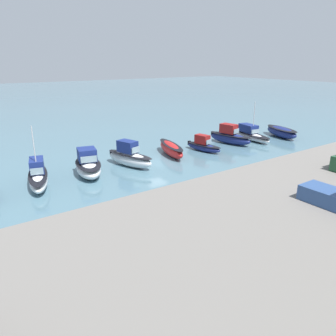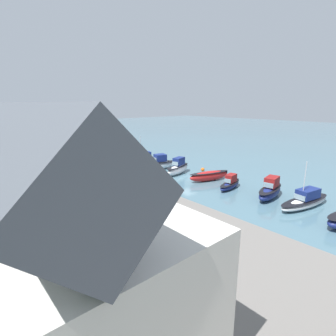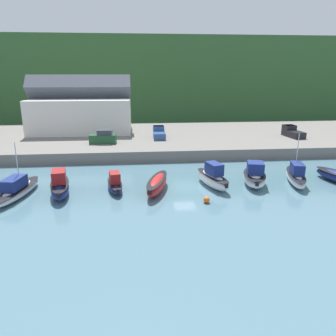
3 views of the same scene
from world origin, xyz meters
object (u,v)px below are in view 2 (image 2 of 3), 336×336
Objects in this scene: moored_boat_1 at (305,201)px; parked_car_0 at (143,209)px; moored_boat_6 at (159,164)px; moored_boat_8 at (131,156)px; moored_boat_4 at (209,176)px; mooring_buoy_1 at (203,169)px; moored_boat_3 at (230,184)px; moored_boat_9 at (121,151)px; mooring_buoy_0 at (136,147)px; moored_boat_7 at (143,160)px; pickup_truck_1 at (24,159)px; moored_boat_10 at (106,151)px; moored_boat_2 at (270,190)px; pickup_truck_0 at (65,194)px; moored_boat_5 at (178,168)px.

moored_boat_1 is 2.06× the size of parked_car_0.
moored_boat_8 is (10.59, -0.64, -0.33)m from moored_boat_6.
moored_boat_4 reaches higher than mooring_buoy_1.
moored_boat_6 reaches higher than moored_boat_3.
mooring_buoy_0 is (5.99, -8.28, -0.70)m from moored_boat_9.
moored_boat_7 is (5.04, 0.02, -0.10)m from moored_boat_6.
moored_boat_4 is 1.49× the size of pickup_truck_1.
moored_boat_10 is 1.59× the size of parked_car_0.
moored_boat_10 reaches higher than pickup_truck_1.
moored_boat_3 is at bearing -165.22° from moored_boat_6.
moored_boat_3 is 16.10m from moored_boat_6.
moored_boat_2 is 37.89m from moored_boat_9.
moored_boat_3 is 0.71× the size of moored_boat_8.
mooring_buoy_0 is at bearing 1.88° from moored_boat_4.
moored_boat_1 is at bearing -159.14° from pickup_truck_1.
moored_boat_4 is at bearing 165.68° from mooring_buoy_0.
moored_boat_2 reaches higher than mooring_buoy_0.
moored_boat_6 is 23.41m from pickup_truck_0.
moored_boat_5 reaches higher than mooring_buoy_1.
pickup_truck_1 is 6.34× the size of mooring_buoy_0.
moored_boat_2 is 41.55m from pickup_truck_1.
moored_boat_9 is 1.54× the size of parked_car_0.
moored_boat_10 is at bearing 11.21° from mooring_buoy_1.
moored_boat_8 is 1.19× the size of moored_boat_9.
moored_boat_6 is 8.18× the size of mooring_buoy_0.
moored_boat_7 reaches higher than moored_boat_1.
moored_boat_5 is 10.13× the size of mooring_buoy_1.
moored_boat_6 is (26.26, 1.32, 0.24)m from moored_boat_1.
pickup_truck_0 is (16.59, 22.58, 1.70)m from moored_boat_1.
mooring_buoy_1 is at bearing -136.67° from pickup_truck_1.
moored_boat_10 is at bearing 27.77° from moored_boat_9.
moored_boat_7 reaches higher than moored_boat_2.
parked_car_0 is at bearing -156.31° from pickup_truck_0.
parked_car_0 is (-29.47, 17.97, 1.88)m from moored_boat_8.
parked_car_0 is at bearing 151.28° from moored_boat_6.
pickup_truck_0 is (12.19, 22.39, 1.46)m from moored_boat_2.
moored_boat_9 reaches higher than moored_boat_1.
moored_boat_3 is 17.91m from parked_car_0.
mooring_buoy_0 is at bearing -48.88° from moored_boat_9.
moored_boat_6 is 25.67m from parked_car_0.
moored_boat_9 reaches higher than moored_boat_2.
parked_car_0 is at bearing 78.46° from moored_boat_1.
moored_boat_8 is 1.16× the size of moored_boat_10.
moored_boat_6 is 9.60× the size of mooring_buoy_1.
moored_boat_1 reaches higher than moored_boat_3.
moored_boat_1 is 1.32× the size of moored_boat_5.
moored_boat_1 reaches higher than moored_boat_8.
moored_boat_6 is 0.86× the size of moored_boat_7.
moored_boat_5 is 1.56× the size of parked_car_0.
moored_boat_7 is 5.59m from moored_boat_8.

